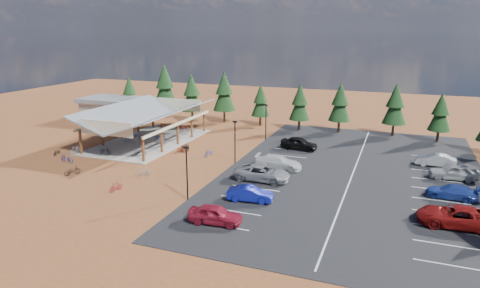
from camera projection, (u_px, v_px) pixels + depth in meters
ground at (190, 164)px, 50.52m from camera, size 140.00×140.00×0.00m
asphalt_lot at (353, 174)px, 46.86m from camera, size 27.00×44.00×0.04m
concrete_pad at (149, 141)px, 60.26m from camera, size 10.60×18.60×0.10m
bike_pavilion at (148, 115)px, 59.29m from camera, size 11.65×19.40×4.97m
outbuilding at (114, 108)px, 74.49m from camera, size 11.00×7.00×3.90m
lamp_post_0 at (187, 169)px, 39.01m from camera, size 0.50×0.25×5.14m
lamp_post_1 at (235, 139)px, 49.84m from camera, size 0.50×0.25×5.14m
lamp_post_2 at (266, 119)px, 60.67m from camera, size 0.50×0.25×5.14m
trash_bin_0 at (187, 147)px, 55.85m from camera, size 0.60×0.60×0.90m
trash_bin_1 at (184, 149)px, 55.14m from camera, size 0.60×0.60×0.90m
pine_0 at (130, 92)px, 77.24m from camera, size 3.10×3.10×7.23m
pine_1 at (165, 85)px, 75.40m from camera, size 4.10×4.10×9.55m
pine_2 at (192, 93)px, 71.77m from camera, size 3.56×3.56×8.29m
pine_3 at (224, 91)px, 71.62m from camera, size 3.73×3.73×8.69m
pine_4 at (260, 101)px, 69.32m from camera, size 2.94×2.94×6.85m
pine_5 at (300, 102)px, 65.71m from camera, size 3.19×3.19×7.43m
pine_6 at (340, 102)px, 64.60m from camera, size 3.31×3.31×7.72m
pine_7 at (395, 104)px, 62.27m from camera, size 3.39×3.39×7.91m
pine_8 at (441, 112)px, 59.00m from camera, size 3.02×3.02×7.03m
bike_0 at (105, 150)px, 54.06m from camera, size 1.65×0.60×0.86m
bike_1 at (130, 141)px, 58.24m from camera, size 1.84×0.92×1.07m
bike_2 at (137, 136)px, 61.43m from camera, size 1.66×0.83×0.83m
bike_3 at (163, 126)px, 67.06m from camera, size 1.74×0.62×1.03m
bike_4 at (140, 152)px, 53.52m from camera, size 1.63×0.80×0.82m
bike_5 at (161, 141)px, 58.48m from camera, size 1.71×0.86×0.99m
bike_6 at (161, 138)px, 60.10m from camera, size 1.82×0.78×0.93m
bike_7 at (184, 128)px, 65.95m from camera, size 1.71×0.90×0.99m
bike_8 at (57, 152)px, 53.74m from camera, size 0.93×1.63×0.81m
bike_9 at (75, 150)px, 54.02m from camera, size 1.06×1.86×1.08m
bike_10 at (67, 158)px, 50.80m from camera, size 1.98×0.88×1.01m
bike_11 at (116, 186)px, 41.79m from camera, size 0.78×1.67×0.97m
bike_12 at (72, 171)px, 46.52m from camera, size 1.29×1.87×0.93m
bike_13 at (144, 172)px, 46.19m from camera, size 1.60×0.95×0.93m
bike_14 at (208, 153)px, 53.28m from camera, size 0.86×1.93×0.98m
bike_15 at (183, 149)px, 55.11m from camera, size 1.48×1.17×0.90m
car_0 at (215, 214)px, 34.70m from camera, size 4.62×2.22×1.52m
car_1 at (250, 194)px, 39.22m from camera, size 4.37×2.03×1.39m
car_2 at (262, 173)px, 44.60m from camera, size 5.83×2.73×1.61m
car_3 at (278, 162)px, 48.31m from camera, size 5.40×2.46×1.53m
car_4 at (299, 143)px, 56.16m from camera, size 4.97×2.44×1.63m
car_6 at (456, 217)px, 34.14m from camera, size 6.10×2.97×1.67m
car_7 at (452, 192)px, 39.85m from camera, size 4.71×2.25×1.32m
car_8 at (453, 172)px, 44.86m from camera, size 4.97×2.32×1.65m
car_9 at (436, 160)px, 49.26m from camera, size 4.44×1.78×1.43m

